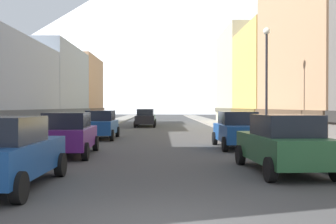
% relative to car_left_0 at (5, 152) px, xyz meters
% --- Properties ---
extents(sidewalk_left, '(2.50, 100.00, 0.15)m').
position_rel_car_left_0_xyz_m(sidewalk_left, '(-2.45, 31.64, -0.82)').
color(sidewalk_left, gray).
rests_on(sidewalk_left, ground).
extents(sidewalk_right, '(2.50, 100.00, 0.15)m').
position_rel_car_left_0_xyz_m(sidewalk_right, '(10.05, 31.64, -0.82)').
color(sidewalk_right, gray).
rests_on(sidewalk_right, ground).
extents(storefront_left_2, '(8.50, 11.75, 7.32)m').
position_rel_car_left_0_xyz_m(storefront_left_2, '(-7.80, 25.94, 2.63)').
color(storefront_left_2, '#99A5B2').
rests_on(storefront_left_2, ground).
extents(storefront_left_3, '(8.12, 10.25, 7.76)m').
position_rel_car_left_0_xyz_m(storefront_left_3, '(-7.61, 36.99, 2.84)').
color(storefront_left_3, tan).
rests_on(storefront_left_3, ground).
extents(storefront_right_2, '(6.87, 10.80, 9.29)m').
position_rel_car_left_0_xyz_m(storefront_right_2, '(14.58, 27.06, 3.58)').
color(storefront_right_2, '#D8B259').
rests_on(storefront_right_2, ground).
extents(storefront_right_3, '(8.28, 12.72, 11.20)m').
position_rel_car_left_0_xyz_m(storefront_right_3, '(15.29, 38.84, 4.52)').
color(storefront_right_3, beige).
rests_on(storefront_right_3, ground).
extents(car_left_0, '(2.09, 4.42, 1.78)m').
position_rel_car_left_0_xyz_m(car_left_0, '(0.00, 0.00, 0.00)').
color(car_left_0, '#19478C').
rests_on(car_left_0, ground).
extents(car_left_1, '(2.25, 4.48, 1.78)m').
position_rel_car_left_0_xyz_m(car_left_1, '(0.00, 6.70, 0.00)').
color(car_left_1, '#591E72').
rests_on(car_left_1, ground).
extents(car_left_2, '(2.09, 4.41, 1.78)m').
position_rel_car_left_0_xyz_m(car_left_2, '(0.00, 15.35, 0.00)').
color(car_left_2, '#19478C').
rests_on(car_left_2, ground).
extents(car_right_0, '(2.25, 4.48, 1.78)m').
position_rel_car_left_0_xyz_m(car_right_0, '(7.60, 2.35, 0.00)').
color(car_right_0, '#265933').
rests_on(car_right_0, ground).
extents(car_right_1, '(2.09, 4.42, 1.78)m').
position_rel_car_left_0_xyz_m(car_right_1, '(7.60, 9.71, 0.00)').
color(car_right_1, '#19478C').
rests_on(car_right_1, ground).
extents(car_driving_0, '(2.06, 4.40, 1.78)m').
position_rel_car_left_0_xyz_m(car_driving_0, '(2.20, 32.87, 0.00)').
color(car_driving_0, '#265933').
rests_on(car_driving_0, ground).
extents(car_driving_1, '(2.06, 4.40, 1.78)m').
position_rel_car_left_0_xyz_m(car_driving_1, '(2.20, 30.36, 0.00)').
color(car_driving_1, black).
rests_on(car_driving_1, ground).
extents(potted_plant_0, '(0.62, 0.62, 0.96)m').
position_rel_car_left_0_xyz_m(potted_plant_0, '(-3.20, 15.88, -0.20)').
color(potted_plant_0, brown).
rests_on(potted_plant_0, sidewalk_left).
extents(streetlamp_right, '(0.36, 0.36, 5.86)m').
position_rel_car_left_0_xyz_m(streetlamp_right, '(9.15, 10.29, 3.09)').
color(streetlamp_right, black).
rests_on(streetlamp_right, sidewalk_right).
extents(mountain_backdrop, '(328.84, 328.84, 115.36)m').
position_rel_car_left_0_xyz_m(mountain_backdrop, '(28.72, 256.64, 56.78)').
color(mountain_backdrop, silver).
rests_on(mountain_backdrop, ground).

